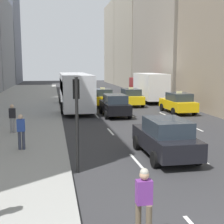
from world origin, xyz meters
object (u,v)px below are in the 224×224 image
Objects in this scene: pedestrian_mid_block at (21,130)px; city_bus at (75,89)px; taxi_second at (102,97)px; sedan_black_near at (165,138)px; skateboarder at (144,201)px; taxi_lead at (178,103)px; traffic_light_pole at (77,109)px; pedestrian_far_walking at (12,117)px; sedan_silver_behind at (115,105)px; box_truck at (148,86)px; taxi_fourth at (130,97)px.

city_bus is at bearing 76.66° from pedestrian_mid_block.
city_bus reaches higher than taxi_second.
skateboarder reaches higher than sedan_black_near.
skateboarder is (-8.43, -18.29, 0.08)m from taxi_lead.
skateboarder is at bearing -77.39° from traffic_light_pole.
taxi_lead is at bearing 65.05° from sedan_black_near.
skateboarder is 1.06× the size of pedestrian_far_walking.
skateboarder is at bearing -99.09° from sedan_silver_behind.
traffic_light_pole reaches higher than sedan_black_near.
taxi_fourth is at bearing -130.67° from box_truck.
sedan_silver_behind is 2.73× the size of pedestrian_mid_block.
traffic_light_pole is (-1.12, 5.01, 1.45)m from skateboarder.
pedestrian_mid_block is at bearing -111.60° from taxi_second.
skateboarder is 0.48× the size of traffic_light_pole.
traffic_light_pole reaches higher than box_truck.
box_truck is at bearing 58.84° from sedan_silver_behind.
box_truck is 4.81× the size of skateboarder.
skateboarder is (-2.83, -17.67, 0.08)m from sedan_silver_behind.
traffic_light_pole is at bearing -93.66° from city_bus.
city_bus is 9.37m from box_truck.
taxi_fourth is 6.62m from sedan_silver_behind.
taxi_second reaches higher than sedan_silver_behind.
sedan_black_near is 2.70× the size of pedestrian_far_walking.
taxi_lead and taxi_fourth have the same top height.
skateboarder is at bearing -67.04° from pedestrian_mid_block.
taxi_second is at bearing 90.00° from sedan_silver_behind.
city_bus is 3.22× the size of traffic_light_pole.
taxi_second is 2.82m from taxi_fourth.
taxi_fourth is (2.80, -0.37, 0.00)m from taxi_second.
sedan_black_near is (0.00, -17.79, -0.00)m from taxi_second.
taxi_second is 24.21m from skateboarder.
pedestrian_far_walking is (-4.31, 12.05, 0.10)m from skateboarder.
box_truck is 5.09× the size of pedestrian_mid_block.
taxi_second is 13.95m from pedestrian_far_walking.
taxi_fourth is 0.99× the size of sedan_black_near.
pedestrian_mid_block is at bearing -120.36° from taxi_fourth.
traffic_light_pole is (2.34, -3.15, 1.34)m from pedestrian_mid_block.
sedan_black_near is 0.99× the size of sedan_silver_behind.
taxi_fourth is 4.38m from box_truck.
traffic_light_pole reaches higher than city_bus.
taxi_lead reaches higher than pedestrian_mid_block.
sedan_black_near is (-2.80, -17.42, -0.00)m from taxi_fourth.
pedestrian_far_walking is (-0.85, 3.89, 0.00)m from pedestrian_mid_block.
pedestrian_far_walking reaches higher than sedan_black_near.
box_truck is (2.80, 3.26, 0.83)m from taxi_fourth.
city_bus is (-2.81, 16.56, 0.91)m from sedan_black_near.
city_bus is at bearing 151.73° from taxi_lead.
pedestrian_far_walking is at bearing 140.88° from sedan_black_near.
pedestrian_mid_block is at bearing 112.96° from skateboarder.
box_truck is at bearing 74.85° from sedan_black_near.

